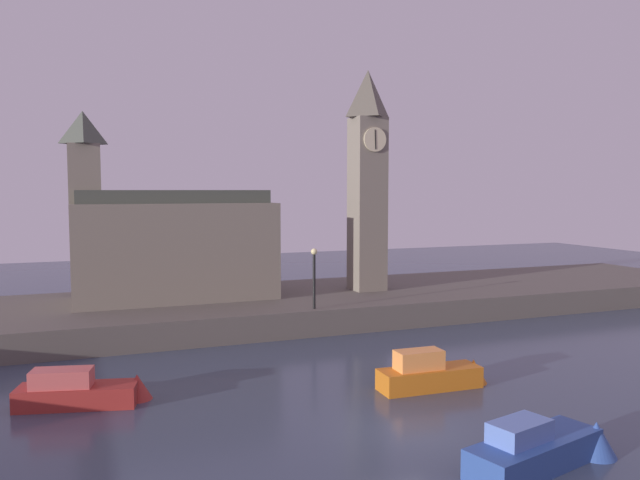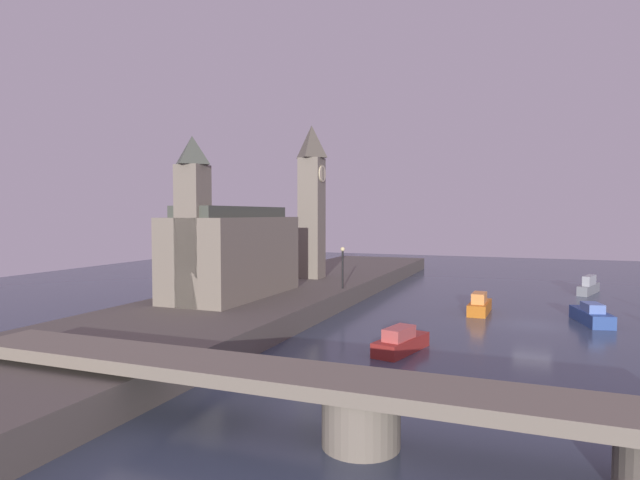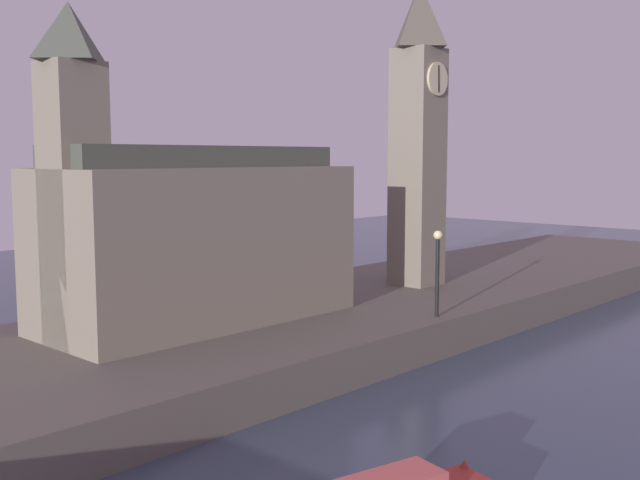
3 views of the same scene
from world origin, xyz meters
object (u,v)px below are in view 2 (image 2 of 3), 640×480
parliament_hall (231,251)px  boat_dinghy_red (403,340)px  clock_tower (312,199)px  boat_tour_blue (591,314)px  boat_cruiser_grey (588,287)px  streetlamp (343,262)px  boat_patrol_orange (480,305)px

parliament_hall → boat_dinghy_red: 15.68m
clock_tower → boat_tour_blue: (-5.38, -23.72, -8.53)m
parliament_hall → boat_cruiser_grey: (22.73, -26.08, -4.25)m
clock_tower → boat_cruiser_grey: bearing=-68.7°
clock_tower → boat_dinghy_red: bearing=-144.2°
boat_cruiser_grey → streetlamp: bearing=128.1°
clock_tower → boat_dinghy_red: clock_tower is taller
boat_patrol_orange → boat_dinghy_red: size_ratio=0.94×
boat_cruiser_grey → boat_tour_blue: 15.12m
parliament_hall → streetlamp: parliament_hall is taller
clock_tower → boat_dinghy_red: size_ratio=2.76×
parliament_hall → boat_patrol_orange: size_ratio=2.43×
clock_tower → streetlamp: clock_tower is taller
parliament_hall → boat_tour_blue: parliament_hall is taller
streetlamp → boat_dinghy_red: 14.91m
boat_dinghy_red → boat_cruiser_grey: bearing=-23.2°
boat_tour_blue → boat_dinghy_red: bearing=139.8°
parliament_hall → boat_tour_blue: (7.66, -24.89, -4.37)m
boat_tour_blue → parliament_hall: bearing=107.1°
clock_tower → boat_cruiser_grey: 28.02m
boat_cruiser_grey → boat_dinghy_red: 30.20m
streetlamp → boat_dinghy_red: size_ratio=0.65×
boat_patrol_orange → boat_dinghy_red: boat_patrol_orange is taller
streetlamp → clock_tower: bearing=41.7°
streetlamp → boat_patrol_orange: 11.40m
boat_cruiser_grey → boat_dinghy_red: boat_cruiser_grey is taller
parliament_hall → boat_dinghy_red: bearing=-109.5°
boat_dinghy_red → boat_patrol_orange: bearing=-12.6°
clock_tower → boat_patrol_orange: 18.71m
clock_tower → boat_patrol_orange: clock_tower is taller
boat_patrol_orange → boat_tour_blue: size_ratio=0.88×
boat_patrol_orange → boat_dinghy_red: 13.93m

